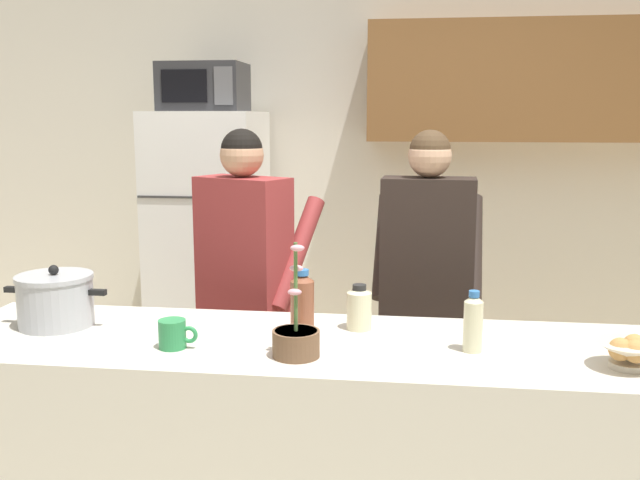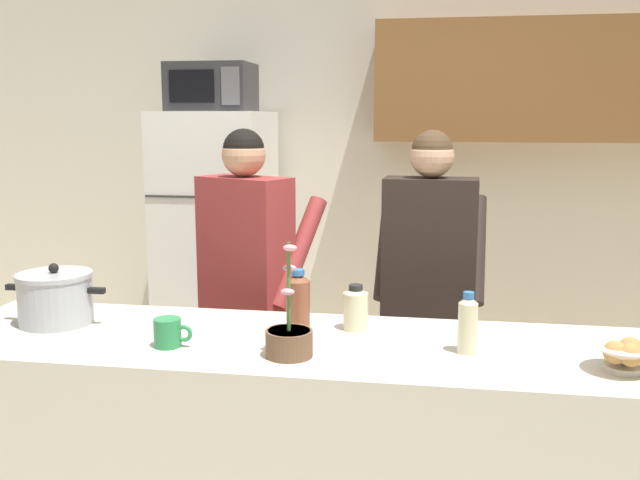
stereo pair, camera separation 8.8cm
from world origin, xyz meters
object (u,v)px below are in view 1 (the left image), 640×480
at_px(person_by_sink, 427,267).
at_px(coffee_mug, 173,334).
at_px(refrigerator, 210,252).
at_px(microwave, 204,87).
at_px(cooking_pot, 56,300).
at_px(bottle_near_edge, 359,307).
at_px(bottle_mid_counter, 302,303).
at_px(person_near_pot, 245,268).
at_px(potted_orchid, 296,339).
at_px(bread_bowl, 629,352).
at_px(bottle_far_corner, 473,322).

relative_size(person_by_sink, coffee_mug, 12.31).
height_order(refrigerator, microwave, microwave).
height_order(refrigerator, cooking_pot, refrigerator).
xyz_separation_m(bottle_near_edge, bottle_mid_counter, (-0.19, -0.08, 0.03)).
height_order(person_near_pot, bottle_near_edge, person_near_pot).
distance_m(coffee_mug, potted_orchid, 0.41).
bearing_deg(bottle_mid_counter, person_by_sink, 60.24).
height_order(coffee_mug, bottle_near_edge, bottle_near_edge).
height_order(refrigerator, potted_orchid, refrigerator).
xyz_separation_m(bread_bowl, bottle_near_edge, (-0.83, 0.29, 0.03)).
distance_m(refrigerator, person_near_pot, 1.24).
distance_m(refrigerator, bottle_far_corner, 2.37).
bearing_deg(potted_orchid, coffee_mug, 176.08).
bearing_deg(coffee_mug, bread_bowl, -0.24).
distance_m(bread_bowl, bottle_far_corner, 0.46).
xyz_separation_m(microwave, bottle_mid_counter, (0.85, -1.75, -0.81)).
height_order(refrigerator, coffee_mug, refrigerator).
bearing_deg(bottle_far_corner, bread_bowl, -12.63).
bearing_deg(coffee_mug, bottle_near_edge, 26.10).
bearing_deg(bottle_near_edge, person_near_pot, 133.99).
bearing_deg(coffee_mug, microwave, 103.30).
bearing_deg(coffee_mug, cooking_pot, 159.62).
distance_m(person_by_sink, potted_orchid, 1.10).
xyz_separation_m(person_by_sink, coffee_mug, (-0.84, -0.99, -0.03)).
bearing_deg(bread_bowl, bottle_mid_counter, 168.09).
distance_m(refrigerator, microwave, 0.99).
relative_size(refrigerator, bread_bowl, 8.77).
distance_m(microwave, person_near_pot, 1.47).
bearing_deg(potted_orchid, cooking_pot, 166.76).
xyz_separation_m(refrigerator, microwave, (0.00, -0.02, 0.99)).
relative_size(cooking_pot, bottle_mid_counter, 1.68).
bearing_deg(refrigerator, bottle_far_corner, -52.81).
bearing_deg(bottle_far_corner, person_near_pot, 140.69).
bearing_deg(refrigerator, person_by_sink, -37.32).
distance_m(refrigerator, bottle_mid_counter, 1.97).
height_order(bread_bowl, bottle_mid_counter, bottle_mid_counter).
xyz_separation_m(refrigerator, cooking_pot, (-0.04, -1.79, 0.17)).
xyz_separation_m(cooking_pot, bottle_near_edge, (1.09, 0.10, -0.02)).
height_order(bread_bowl, potted_orchid, potted_orchid).
bearing_deg(bottle_far_corner, bottle_near_edge, 153.23).
xyz_separation_m(refrigerator, person_by_sink, (1.30, -0.99, 0.15)).
bearing_deg(bread_bowl, bottle_far_corner, 167.37).
distance_m(person_near_pot, bread_bowl, 1.63).
relative_size(cooking_pot, coffee_mug, 2.93).
height_order(microwave, cooking_pot, microwave).
bearing_deg(refrigerator, bread_bowl, -46.55).
bearing_deg(refrigerator, person_near_pot, -66.06).
xyz_separation_m(bottle_far_corner, potted_orchid, (-0.56, -0.12, -0.04)).
xyz_separation_m(cooking_pot, coffee_mug, (0.50, -0.19, -0.05)).
bearing_deg(person_by_sink, microwave, 143.29).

